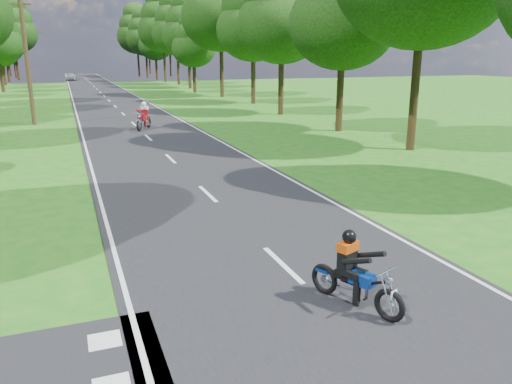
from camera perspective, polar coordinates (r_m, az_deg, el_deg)
name	(u,v)px	position (r m, az deg, el deg)	size (l,w,h in m)	color
ground	(328,308)	(9.19, 8.22, -13.02)	(160.00, 160.00, 0.00)	#1B5F15
main_road	(104,96)	(57.32, -16.96, 10.45)	(7.00, 140.00, 0.02)	black
road_markings	(104,97)	(55.45, -16.95, 10.31)	(7.40, 140.00, 0.01)	silver
treeline	(104,22)	(67.42, -16.94, 18.13)	(40.00, 115.35, 14.78)	black
telegraph_pole	(27,59)	(35.07, -24.72, 13.62)	(1.20, 0.26, 8.00)	#382616
rider_near_blue	(356,270)	(8.99, 11.40, -8.73)	(0.56, 1.68, 1.40)	navy
rider_far_red	(143,116)	(30.80, -12.75, 8.51)	(0.65, 1.96, 1.63)	#B20D21
distant_car	(71,77)	(93.55, -20.35, 12.26)	(1.55, 3.85, 1.31)	#ABADB2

